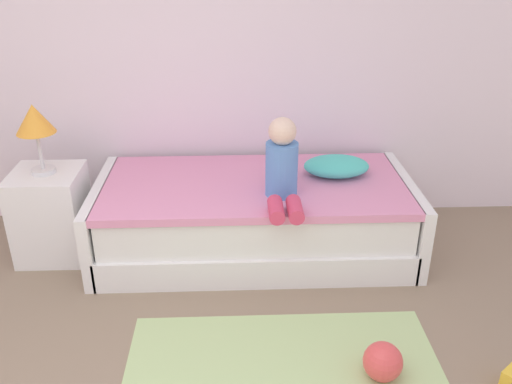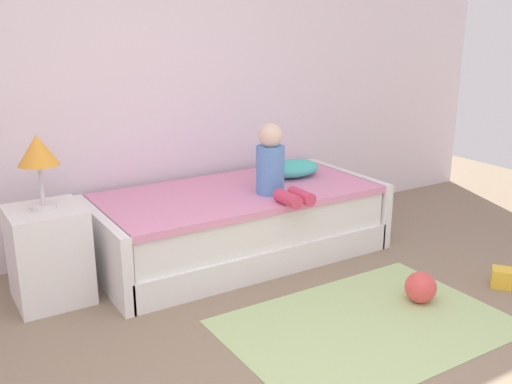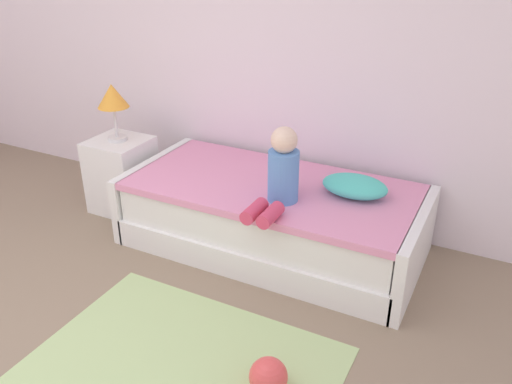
{
  "view_description": "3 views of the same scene",
  "coord_description": "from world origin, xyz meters",
  "px_view_note": "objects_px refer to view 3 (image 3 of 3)",
  "views": [
    {
      "loc": [
        0.51,
        -1.27,
        2.0
      ],
      "look_at": [
        0.64,
        1.75,
        0.55
      ],
      "focal_mm": 38.33,
      "sensor_mm": 36.0,
      "label": 1
    },
    {
      "loc": [
        -1.38,
        -1.51,
        1.7
      ],
      "look_at": [
        0.64,
        1.75,
        0.55
      ],
      "focal_mm": 40.96,
      "sensor_mm": 36.0,
      "label": 2
    },
    {
      "loc": [
        2.05,
        -1.0,
        2.08
      ],
      "look_at": [
        0.64,
        1.75,
        0.55
      ],
      "focal_mm": 37.02,
      "sensor_mm": 36.0,
      "label": 3
    }
  ],
  "objects_px": {
    "child_figure": "(280,174)",
    "toy_ball": "(268,377)",
    "pillow": "(355,186)",
    "nightstand": "(122,175)",
    "table_lamp": "(113,99)",
    "bed": "(272,216)"
  },
  "relations": [
    {
      "from": "table_lamp",
      "to": "child_figure",
      "type": "height_order",
      "value": "table_lamp"
    },
    {
      "from": "nightstand",
      "to": "pillow",
      "type": "bearing_deg",
      "value": 3.37
    },
    {
      "from": "bed",
      "to": "table_lamp",
      "type": "relative_size",
      "value": 4.69
    },
    {
      "from": "nightstand",
      "to": "child_figure",
      "type": "xyz_separation_m",
      "value": [
        1.51,
        -0.22,
        0.4
      ]
    },
    {
      "from": "bed",
      "to": "table_lamp",
      "type": "distance_m",
      "value": 1.52
    },
    {
      "from": "nightstand",
      "to": "pillow",
      "type": "height_order",
      "value": "pillow"
    },
    {
      "from": "pillow",
      "to": "child_figure",
      "type": "bearing_deg",
      "value": -140.33
    },
    {
      "from": "nightstand",
      "to": "table_lamp",
      "type": "bearing_deg",
      "value": 0.0
    },
    {
      "from": "bed",
      "to": "child_figure",
      "type": "bearing_deg",
      "value": -54.81
    },
    {
      "from": "table_lamp",
      "to": "toy_ball",
      "type": "bearing_deg",
      "value": -32.68
    },
    {
      "from": "pillow",
      "to": "toy_ball",
      "type": "distance_m",
      "value": 1.43
    },
    {
      "from": "child_figure",
      "to": "toy_ball",
      "type": "relative_size",
      "value": 2.61
    },
    {
      "from": "nightstand",
      "to": "table_lamp",
      "type": "distance_m",
      "value": 0.64
    },
    {
      "from": "nightstand",
      "to": "pillow",
      "type": "distance_m",
      "value": 1.93
    },
    {
      "from": "nightstand",
      "to": "toy_ball",
      "type": "bearing_deg",
      "value": -32.68
    },
    {
      "from": "bed",
      "to": "pillow",
      "type": "relative_size",
      "value": 4.8
    },
    {
      "from": "bed",
      "to": "nightstand",
      "type": "distance_m",
      "value": 1.35
    },
    {
      "from": "table_lamp",
      "to": "child_figure",
      "type": "bearing_deg",
      "value": -8.14
    },
    {
      "from": "table_lamp",
      "to": "pillow",
      "type": "xyz_separation_m",
      "value": [
        1.91,
        0.11,
        -0.37
      ]
    },
    {
      "from": "child_figure",
      "to": "toy_ball",
      "type": "height_order",
      "value": "child_figure"
    },
    {
      "from": "toy_ball",
      "to": "table_lamp",
      "type": "bearing_deg",
      "value": 147.32
    },
    {
      "from": "table_lamp",
      "to": "toy_ball",
      "type": "xyz_separation_m",
      "value": [
        1.93,
        -1.24,
        -0.84
      ]
    }
  ]
}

